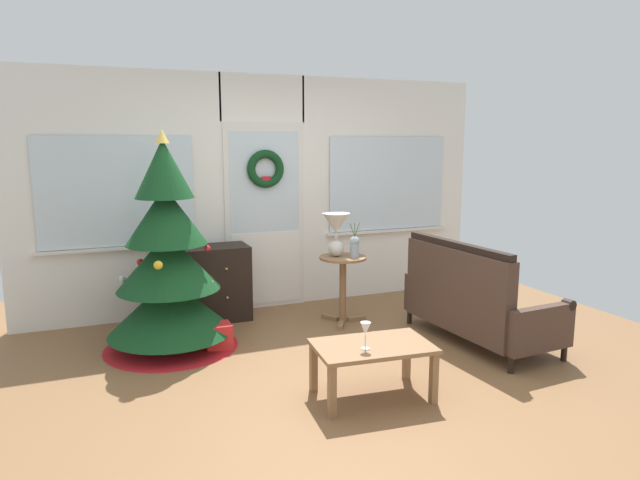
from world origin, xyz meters
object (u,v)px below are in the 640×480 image
object	(u,v)px
side_table	(343,276)
gift_box	(218,337)
settee_sofa	(472,303)
wine_glass	(366,330)
table_lamp	(336,229)
christmas_tree	(168,271)
flower_vase	(355,245)
dresser_cabinet	(205,284)
coffee_table	(373,352)

from	to	relation	value
side_table	gift_box	xyz separation A→B (m)	(-1.35, -0.28, -0.38)
settee_sofa	wine_glass	bearing A→B (deg)	-153.19
table_lamp	gift_box	size ratio (longest dim) A/B	1.88
christmas_tree	flower_vase	xyz separation A→B (m)	(1.83, 0.01, 0.11)
christmas_tree	side_table	world-z (taller)	christmas_tree
flower_vase	wine_glass	size ratio (longest dim) A/B	1.79
dresser_cabinet	gift_box	distance (m)	0.92
christmas_tree	coffee_table	bearing A→B (deg)	-52.57
settee_sofa	wine_glass	xyz separation A→B (m)	(-1.47, -0.74, 0.17)
table_lamp	gift_box	xyz separation A→B (m)	(-1.29, -0.32, -0.86)
gift_box	christmas_tree	bearing A→B (deg)	151.09
flower_vase	gift_box	world-z (taller)	flower_vase
side_table	gift_box	distance (m)	1.43
side_table	coffee_table	xyz separation A→B (m)	(-0.52, -1.66, -0.15)
side_table	christmas_tree	bearing A→B (deg)	-177.66
christmas_tree	gift_box	xyz separation A→B (m)	(0.38, -0.21, -0.59)
dresser_cabinet	wine_glass	bearing A→B (deg)	-73.49
side_table	wine_glass	bearing A→B (deg)	-109.39
flower_vase	christmas_tree	bearing A→B (deg)	-179.66
settee_sofa	side_table	bearing A→B (deg)	131.18
gift_box	coffee_table	bearing A→B (deg)	-58.78
table_lamp	flower_vase	world-z (taller)	table_lamp
wine_glass	gift_box	distance (m)	1.68
christmas_tree	side_table	distance (m)	1.75
dresser_cabinet	table_lamp	distance (m)	1.48
coffee_table	wine_glass	bearing A→B (deg)	-145.53
flower_vase	coffee_table	distance (m)	1.78
settee_sofa	coffee_table	bearing A→B (deg)	-153.73
dresser_cabinet	table_lamp	world-z (taller)	table_lamp
coffee_table	settee_sofa	bearing A→B (deg)	26.27
table_lamp	gift_box	world-z (taller)	table_lamp
dresser_cabinet	wine_glass	world-z (taller)	dresser_cabinet
settee_sofa	gift_box	distance (m)	2.34
christmas_tree	coffee_table	xyz separation A→B (m)	(1.22, -1.59, -0.36)
flower_vase	gift_box	bearing A→B (deg)	-171.34
side_table	gift_box	bearing A→B (deg)	-168.25
wine_glass	gift_box	xyz separation A→B (m)	(-0.75, 1.44, -0.43)
settee_sofa	christmas_tree	bearing A→B (deg)	160.63
wine_glass	christmas_tree	bearing A→B (deg)	124.27
dresser_cabinet	settee_sofa	xyz separation A→B (m)	(2.16, -1.58, -0.01)
settee_sofa	flower_vase	xyz separation A→B (m)	(-0.76, 0.92, 0.43)
settee_sofa	side_table	distance (m)	1.31
christmas_tree	flower_vase	world-z (taller)	christmas_tree
wine_glass	gift_box	bearing A→B (deg)	117.33
table_lamp	dresser_cabinet	bearing A→B (deg)	155.82
christmas_tree	table_lamp	size ratio (longest dim) A/B	4.42
settee_sofa	wine_glass	distance (m)	1.65
settee_sofa	gift_box	size ratio (longest dim) A/B	6.74
christmas_tree	gift_box	bearing A→B (deg)	-28.91
side_table	flower_vase	xyz separation A→B (m)	(0.10, -0.06, 0.32)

